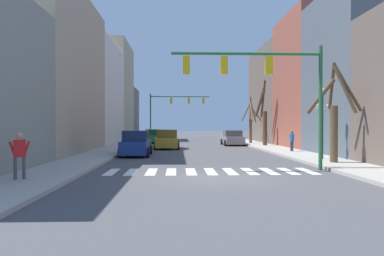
{
  "coord_description": "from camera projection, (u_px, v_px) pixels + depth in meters",
  "views": [
    {
      "loc": [
        -1.54,
        -15.09,
        2.13
      ],
      "look_at": [
        -0.12,
        20.1,
        1.85
      ],
      "focal_mm": 35.0,
      "sensor_mm": 36.0,
      "label": 1
    }
  ],
  "objects": [
    {
      "name": "ground_plane",
      "position": [
        215.0,
        178.0,
        15.16
      ],
      "size": [
        240.0,
        240.0,
        0.0
      ],
      "primitive_type": "plane",
      "color": "#4C4C4F"
    },
    {
      "name": "sidewalk_left",
      "position": [
        42.0,
        177.0,
        14.88
      ],
      "size": [
        2.83,
        90.0,
        0.15
      ],
      "color": "#ADA89E",
      "rests_on": "ground_plane"
    },
    {
      "name": "sidewalk_right",
      "position": [
        382.0,
        175.0,
        15.44
      ],
      "size": [
        2.83,
        90.0,
        0.15
      ],
      "color": "#ADA89E",
      "rests_on": "ground_plane"
    },
    {
      "name": "building_row_left",
      "position": [
        83.0,
        92.0,
        38.76
      ],
      "size": [
        6.0,
        58.41,
        13.65
      ],
      "color": "gray",
      "rests_on": "ground_plane"
    },
    {
      "name": "building_row_right",
      "position": [
        327.0,
        87.0,
        31.97
      ],
      "size": [
        6.0,
        42.0,
        12.14
      ],
      "color": "#66564C",
      "rests_on": "ground_plane"
    },
    {
      "name": "crosswalk_stripes",
      "position": [
        210.0,
        171.0,
        17.13
      ],
      "size": [
        9.45,
        2.6,
        0.01
      ],
      "color": "white",
      "rests_on": "ground_plane"
    },
    {
      "name": "traffic_signal_near",
      "position": [
        264.0,
        77.0,
        17.55
      ],
      "size": [
        7.15,
        0.28,
        5.88
      ],
      "color": "#236038",
      "rests_on": "ground_plane"
    },
    {
      "name": "traffic_signal_far",
      "position": [
        173.0,
        105.0,
        52.68
      ],
      "size": [
        8.39,
        0.28,
        6.54
      ],
      "color": "#236038",
      "rests_on": "ground_plane"
    },
    {
      "name": "street_lamp_right_corner",
      "position": [
        322.0,
        109.0,
        21.84
      ],
      "size": [
        0.95,
        0.36,
        4.14
      ],
      "color": "black",
      "rests_on": "sidewalk_right"
    },
    {
      "name": "car_driving_away_lane",
      "position": [
        154.0,
        137.0,
        44.33
      ],
      "size": [
        2.14,
        4.43,
        1.63
      ],
      "rotation": [
        0.0,
        0.0,
        1.57
      ],
      "color": "#236B38",
      "rests_on": "ground_plane"
    },
    {
      "name": "car_parked_right_far",
      "position": [
        136.0,
        144.0,
        25.89
      ],
      "size": [
        2.03,
        4.59,
        1.75
      ],
      "rotation": [
        0.0,
        0.0,
        1.57
      ],
      "color": "navy",
      "rests_on": "ground_plane"
    },
    {
      "name": "car_parked_left_far",
      "position": [
        232.0,
        138.0,
        39.42
      ],
      "size": [
        2.12,
        4.73,
        1.57
      ],
      "rotation": [
        0.0,
        0.0,
        1.57
      ],
      "color": "gray",
      "rests_on": "ground_plane"
    },
    {
      "name": "car_at_intersection",
      "position": [
        167.0,
        140.0,
        33.63
      ],
      "size": [
        2.19,
        4.74,
        1.72
      ],
      "rotation": [
        0.0,
        0.0,
        -1.57
      ],
      "color": "#A38423",
      "rests_on": "ground_plane"
    },
    {
      "name": "pedestrian_waiting_at_curb",
      "position": [
        292.0,
        139.0,
        28.33
      ],
      "size": [
        0.26,
        0.69,
        1.6
      ],
      "rotation": [
        0.0,
        0.0,
        1.71
      ],
      "color": "#282D47",
      "rests_on": "sidewalk_right"
    },
    {
      "name": "pedestrian_near_right_corner",
      "position": [
        20.0,
        152.0,
        13.64
      ],
      "size": [
        0.7,
        0.41,
        1.71
      ],
      "rotation": [
        0.0,
        0.0,
        3.61
      ],
      "color": "#4C4C51",
      "rests_on": "sidewalk_left"
    },
    {
      "name": "street_tree_left_near",
      "position": [
        264.0,
        117.0,
        37.17
      ],
      "size": [
        0.83,
        2.34,
        6.46
      ],
      "color": "#473828",
      "rests_on": "sidewalk_right"
    },
    {
      "name": "street_tree_left_mid",
      "position": [
        251.0,
        121.0,
        41.71
      ],
      "size": [
        2.22,
        3.66,
        5.23
      ],
      "color": "brown",
      "rests_on": "sidewalk_right"
    },
    {
      "name": "street_tree_right_near",
      "position": [
        334.0,
        116.0,
        19.9
      ],
      "size": [
        2.75,
        1.66,
        5.35
      ],
      "color": "brown",
      "rests_on": "sidewalk_right"
    }
  ]
}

